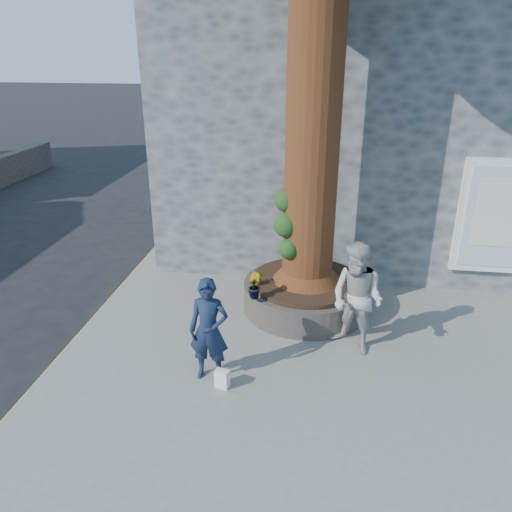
# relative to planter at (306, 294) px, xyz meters

# --- Properties ---
(ground) EXTENTS (120.00, 120.00, 0.00)m
(ground) POSITION_rel_planter_xyz_m (-0.80, -2.00, -0.41)
(ground) COLOR black
(ground) RESTS_ON ground
(pavement) EXTENTS (9.00, 8.00, 0.12)m
(pavement) POSITION_rel_planter_xyz_m (0.70, -1.00, -0.35)
(pavement) COLOR slate
(pavement) RESTS_ON ground
(yellow_line) EXTENTS (0.10, 30.00, 0.01)m
(yellow_line) POSITION_rel_planter_xyz_m (-3.85, -1.00, -0.41)
(yellow_line) COLOR yellow
(yellow_line) RESTS_ON ground
(stone_shop) EXTENTS (10.30, 8.30, 6.30)m
(stone_shop) POSITION_rel_planter_xyz_m (1.70, 5.20, 2.75)
(stone_shop) COLOR #4B4D50
(stone_shop) RESTS_ON ground
(planter) EXTENTS (2.30, 2.30, 0.60)m
(planter) POSITION_rel_planter_xyz_m (0.00, 0.00, 0.00)
(planter) COLOR black
(planter) RESTS_ON pavement
(man) EXTENTS (0.58, 0.39, 1.58)m
(man) POSITION_rel_planter_xyz_m (-1.29, -2.30, 0.50)
(man) COLOR #152139
(man) RESTS_ON pavement
(woman) EXTENTS (1.12, 1.08, 1.82)m
(woman) POSITION_rel_planter_xyz_m (0.84, -1.25, 0.62)
(woman) COLOR #AEAAA6
(woman) RESTS_ON pavement
(shopping_bag) EXTENTS (0.23, 0.17, 0.28)m
(shopping_bag) POSITION_rel_planter_xyz_m (-1.07, -2.52, -0.15)
(shopping_bag) COLOR white
(shopping_bag) RESTS_ON pavement
(plant_a) EXTENTS (0.21, 0.17, 0.36)m
(plant_a) POSITION_rel_planter_xyz_m (0.85, -0.85, 0.49)
(plant_a) COLOR gray
(plant_a) RESTS_ON planter
(plant_b) EXTENTS (0.32, 0.33, 0.44)m
(plant_b) POSITION_rel_planter_xyz_m (-0.85, -0.85, 0.53)
(plant_b) COLOR gray
(plant_b) RESTS_ON planter
(plant_c) EXTENTS (0.24, 0.24, 0.34)m
(plant_c) POSITION_rel_planter_xyz_m (-0.85, -0.85, 0.48)
(plant_c) COLOR gray
(plant_c) RESTS_ON planter
(plant_d) EXTENTS (0.32, 0.32, 0.27)m
(plant_d) POSITION_rel_planter_xyz_m (-0.85, -0.34, 0.44)
(plant_d) COLOR gray
(plant_d) RESTS_ON planter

